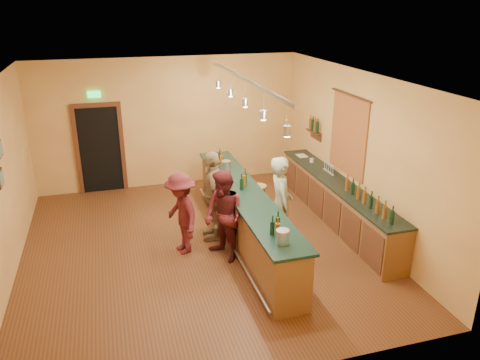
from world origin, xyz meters
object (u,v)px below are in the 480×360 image
object	(u,v)px
customer_b	(213,195)
customer_c	(181,213)
tasting_bar	(245,213)
back_counter	(337,202)
customer_a	(224,216)
bar_stool	(258,192)
bartender	(281,204)

from	to	relation	value
customer_b	customer_c	size ratio (longest dim) A/B	1.15
customer_b	customer_c	bearing A→B (deg)	-51.25
tasting_bar	customer_b	distance (m)	0.70
back_counter	customer_a	size ratio (longest dim) A/B	2.70
tasting_bar	bar_stool	distance (m)	1.14
tasting_bar	customer_c	xyz separation A→B (m)	(-1.24, -0.07, 0.17)
customer_c	tasting_bar	bearing A→B (deg)	79.39
back_counter	bar_stool	world-z (taller)	back_counter
back_counter	customer_c	xyz separation A→B (m)	(-3.30, -0.25, 0.29)
customer_b	customer_c	world-z (taller)	customer_b
bartender	customer_c	size ratio (longest dim) A/B	1.18
customer_c	back_counter	bearing A→B (deg)	80.52
tasting_bar	bartender	xyz separation A→B (m)	(0.55, -0.47, 0.31)
tasting_bar	bartender	distance (m)	0.79
tasting_bar	back_counter	bearing A→B (deg)	5.02
tasting_bar	bar_stool	xyz separation A→B (m)	(0.60, 0.97, -0.02)
back_counter	customer_a	bearing A→B (deg)	-164.76
bartender	customer_a	world-z (taller)	bartender
back_counter	customer_b	xyz separation A→B (m)	(-2.61, 0.14, 0.41)
customer_b	back_counter	bearing A→B (deg)	95.87
tasting_bar	bar_stool	bearing A→B (deg)	58.48
bartender	customer_c	xyz separation A→B (m)	(-1.79, 0.40, -0.14)
customer_a	customer_c	size ratio (longest dim) A/B	1.08
back_counter	customer_a	distance (m)	2.73
tasting_bar	bar_stool	size ratio (longest dim) A/B	7.02
back_counter	bartender	xyz separation A→B (m)	(-1.51, -0.65, 0.43)
customer_b	bartender	bearing A→B (deg)	63.25
tasting_bar	customer_b	xyz separation A→B (m)	(-0.55, 0.32, 0.29)
back_counter	customer_b	distance (m)	2.65
bartender	customer_c	world-z (taller)	bartender
customer_a	customer_b	size ratio (longest dim) A/B	0.94
customer_c	bar_stool	world-z (taller)	customer_c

